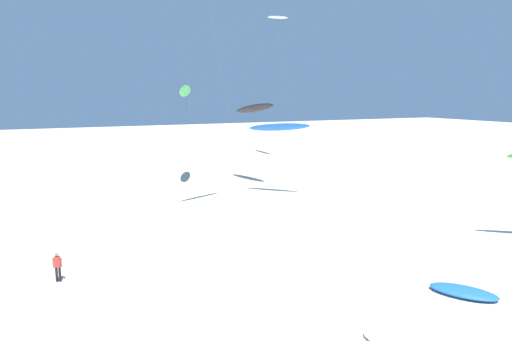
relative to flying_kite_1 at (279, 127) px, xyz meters
The scene contains 6 objects.
flying_kite_1 is the anchor object (origin of this frame).
flying_kite_2 29.34m from the flying_kite_1, 62.82° to the left, with size 3.26×13.27×22.54m.
flying_kite_3 12.48m from the flying_kite_1, 123.77° to the left, with size 3.75×11.43×11.61m.
flying_kite_6 6.85m from the flying_kite_1, 86.83° to the left, with size 2.86×6.86×9.67m.
grounded_kite_2 24.96m from the flying_kite_1, 94.40° to the right, with size 3.10×3.58×0.40m.
person_foreground_walker 25.38m from the flying_kite_1, 147.53° to the right, with size 0.50×0.26×1.69m.
Camera 1 is at (-5.53, 1.61, 10.23)m, focal length 30.66 mm.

